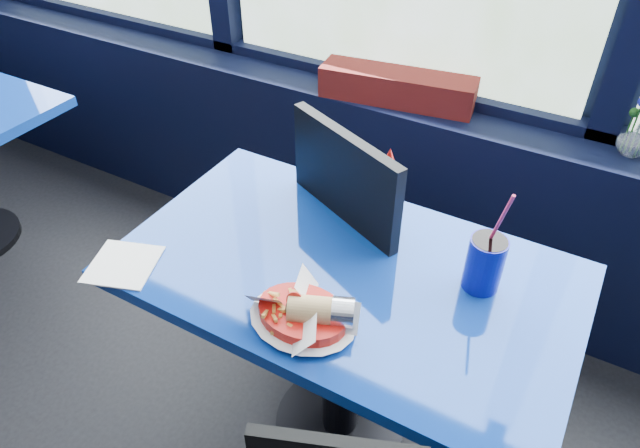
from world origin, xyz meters
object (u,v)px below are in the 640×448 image
(ketchup_bottle, at_px, (386,192))
(soda_cup, at_px, (485,262))
(flower_vase, at_px, (636,137))
(food_basket, at_px, (305,314))
(near_table, at_px, (344,315))
(planter_box, at_px, (397,87))
(chair_near_back, at_px, (345,229))

(ketchup_bottle, relative_size, soda_cup, 0.80)
(soda_cup, bearing_deg, flower_vase, 72.01)
(food_basket, height_order, soda_cup, soda_cup)
(near_table, relative_size, planter_box, 2.10)
(near_table, distance_m, ketchup_bottle, 0.37)
(planter_box, xyz_separation_m, ketchup_bottle, (0.24, -0.63, 0.01))
(ketchup_bottle, distance_m, soda_cup, 0.34)
(chair_near_back, distance_m, flower_vase, 0.97)
(near_table, bearing_deg, ketchup_bottle, 87.39)
(near_table, relative_size, flower_vase, 5.62)
(chair_near_back, bearing_deg, ketchup_bottle, 174.43)
(planter_box, bearing_deg, flower_vase, -6.26)
(flower_vase, bearing_deg, chair_near_back, -142.76)
(near_table, xyz_separation_m, food_basket, (0.00, -0.21, 0.21))
(chair_near_back, distance_m, soda_cup, 0.58)
(planter_box, xyz_separation_m, soda_cup, (0.56, -0.74, -0.03))
(planter_box, height_order, soda_cup, soda_cup)
(ketchup_bottle, height_order, soda_cup, soda_cup)
(planter_box, relative_size, flower_vase, 2.67)
(chair_near_back, distance_m, ketchup_bottle, 0.34)
(flower_vase, xyz_separation_m, soda_cup, (-0.25, -0.77, -0.04))
(flower_vase, bearing_deg, ketchup_bottle, -130.55)
(near_table, bearing_deg, planter_box, 105.22)
(chair_near_back, height_order, food_basket, chair_near_back)
(ketchup_bottle, bearing_deg, planter_box, 110.95)
(chair_near_back, distance_m, food_basket, 0.59)
(soda_cup, bearing_deg, planter_box, 127.11)
(planter_box, distance_m, ketchup_bottle, 0.67)
(chair_near_back, bearing_deg, planter_box, -58.79)
(soda_cup, bearing_deg, ketchup_bottle, 161.37)
(near_table, xyz_separation_m, chair_near_back, (-0.16, 0.32, 0.02))
(chair_near_back, relative_size, flower_vase, 4.79)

